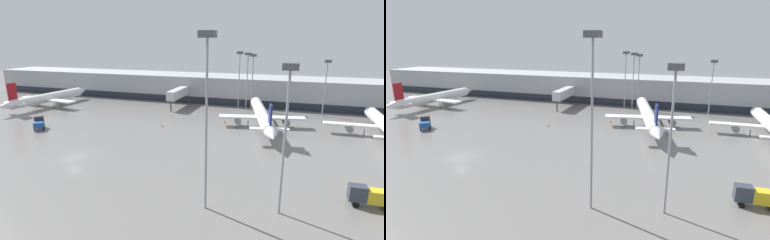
# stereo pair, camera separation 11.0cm
# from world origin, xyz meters

# --- Properties ---
(ground_plane) EXTENTS (320.00, 320.00, 0.00)m
(ground_plane) POSITION_xyz_m (0.00, 0.00, 0.00)
(ground_plane) COLOR slate
(terminal_building) EXTENTS (160.00, 30.09, 9.00)m
(terminal_building) POSITION_xyz_m (0.01, 61.92, 4.50)
(terminal_building) COLOR #9EA0A5
(terminal_building) RESTS_ON ground_plane
(parked_jet_1) EXTENTS (21.38, 38.45, 8.57)m
(parked_jet_1) POSITION_xyz_m (31.19, 32.09, 3.02)
(parked_jet_1) COLOR silver
(parked_jet_1) RESTS_ON ground_plane
(parked_jet_2) EXTENTS (22.10, 33.88, 9.28)m
(parked_jet_2) POSITION_xyz_m (-37.67, 33.33, 2.99)
(parked_jet_2) COLOR white
(parked_jet_2) RESTS_ON ground_plane
(service_truck_0) EXTENTS (5.75, 1.92, 2.84)m
(service_truck_0) POSITION_xyz_m (48.80, -1.69, 1.62)
(service_truck_0) COLOR gold
(service_truck_0) RESTS_ON ground_plane
(service_truck_1) EXTENTS (4.08, 4.34, 3.00)m
(service_truck_1) POSITION_xyz_m (-20.59, 12.70, 1.56)
(service_truck_1) COLOR #19478C
(service_truck_1) RESTS_ON ground_plane
(traffic_cone_0) EXTENTS (0.48, 0.48, 0.64)m
(traffic_cone_0) POSITION_xyz_m (21.53, 32.79, 0.32)
(traffic_cone_0) COLOR orange
(traffic_cone_0) RESTS_ON ground_plane
(traffic_cone_1) EXTENTS (0.46, 0.46, 0.60)m
(traffic_cone_1) POSITION_xyz_m (7.36, 24.15, 0.30)
(traffic_cone_1) COLOR orange
(traffic_cone_1) RESTS_ON ground_plane
(apron_light_mast_0) EXTENTS (1.80, 1.80, 18.84)m
(apron_light_mast_0) POSITION_xyz_m (37.47, -7.06, 14.81)
(apron_light_mast_0) COLOR gray
(apron_light_mast_0) RESTS_ON ground_plane
(apron_light_mast_1) EXTENTS (1.80, 1.80, 17.21)m
(apron_light_mast_1) POSITION_xyz_m (25.97, 51.29, 13.68)
(apron_light_mast_1) COLOR gray
(apron_light_mast_1) RESTS_ON ground_plane
(apron_light_mast_3) EXTENTS (1.80, 1.80, 17.90)m
(apron_light_mast_3) POSITION_xyz_m (21.81, 51.47, 14.17)
(apron_light_mast_3) COLOR gray
(apron_light_mast_3) RESTS_ON ground_plane
(apron_light_mast_4) EXTENTS (1.80, 1.80, 17.56)m
(apron_light_mast_4) POSITION_xyz_m (24.32, 51.45, 13.93)
(apron_light_mast_4) COLOR gray
(apron_light_mast_4) RESTS_ON ground_plane
(apron_light_mast_5) EXTENTS (1.80, 1.80, 16.01)m
(apron_light_mast_5) POSITION_xyz_m (46.66, 48.96, 12.84)
(apron_light_mast_5) COLOR gray
(apron_light_mast_5) RESTS_ON ground_plane
(apron_light_mast_6) EXTENTS (1.80, 1.80, 22.33)m
(apron_light_mast_6) POSITION_xyz_m (28.30, -8.88, 17.16)
(apron_light_mast_6) COLOR gray
(apron_light_mast_6) RESTS_ON ground_plane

